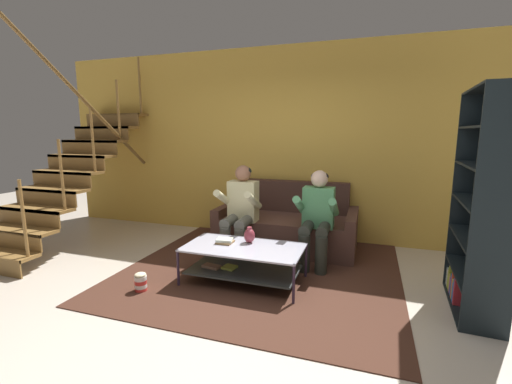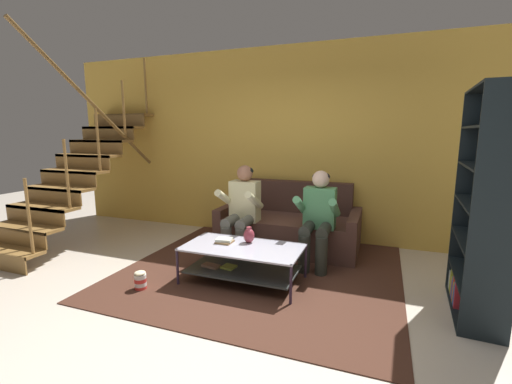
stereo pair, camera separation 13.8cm
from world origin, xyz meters
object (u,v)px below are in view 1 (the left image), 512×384
at_px(bookshelf, 485,220).
at_px(vase, 249,235).
at_px(couch, 287,226).
at_px(coffee_table, 243,258).
at_px(popcorn_tub, 141,282).
at_px(person_seated_left, 240,207).
at_px(person_seated_right, 317,214).
at_px(book_stack, 225,241).

bearing_deg(bookshelf, vase, -179.25).
bearing_deg(couch, coffee_table, -97.91).
relative_size(couch, popcorn_tub, 9.47).
bearing_deg(person_seated_left, vase, -60.49).
relative_size(couch, person_seated_left, 1.60).
xyz_separation_m(vase, bookshelf, (2.26, 0.03, 0.36)).
height_order(couch, person_seated_right, person_seated_right).
bearing_deg(vase, book_stack, -159.10).
distance_m(vase, bookshelf, 2.29).
bearing_deg(coffee_table, popcorn_tub, -148.94).
height_order(person_seated_left, book_stack, person_seated_left).
bearing_deg(couch, person_seated_left, -131.59).
height_order(coffee_table, popcorn_tub, coffee_table).
distance_m(couch, coffee_table, 1.33).
xyz_separation_m(couch, person_seated_left, (-0.50, -0.57, 0.36)).
relative_size(coffee_table, popcorn_tub, 6.32).
bearing_deg(coffee_table, book_stack, 169.05).
bearing_deg(person_seated_right, coffee_table, -132.49).
bearing_deg(popcorn_tub, bookshelf, 12.83).
relative_size(couch, coffee_table, 1.50).
height_order(person_seated_right, coffee_table, person_seated_right).
distance_m(person_seated_left, popcorn_tub, 1.55).
height_order(coffee_table, vase, vase).
height_order(book_stack, bookshelf, bookshelf).
relative_size(couch, vase, 10.57).
xyz_separation_m(person_seated_right, bookshelf, (1.60, -0.57, 0.21)).
height_order(person_seated_left, vase, person_seated_left).
xyz_separation_m(person_seated_left, popcorn_tub, (-0.61, -1.31, -0.56)).
relative_size(person_seated_right, popcorn_tub, 5.77).
bearing_deg(couch, book_stack, -108.21).
distance_m(book_stack, bookshelf, 2.56).
bearing_deg(person_seated_right, book_stack, -142.64).
relative_size(person_seated_left, vase, 6.61).
xyz_separation_m(coffee_table, vase, (0.02, 0.14, 0.22)).
bearing_deg(vase, coffee_table, -99.45).
bearing_deg(person_seated_right, popcorn_tub, -140.98).
distance_m(book_stack, popcorn_tub, 0.97).
relative_size(vase, popcorn_tub, 0.90).
bearing_deg(vase, couch, 82.28).
distance_m(person_seated_right, bookshelf, 1.71).
bearing_deg(bookshelf, couch, 151.48).
bearing_deg(person_seated_left, bookshelf, -12.49).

